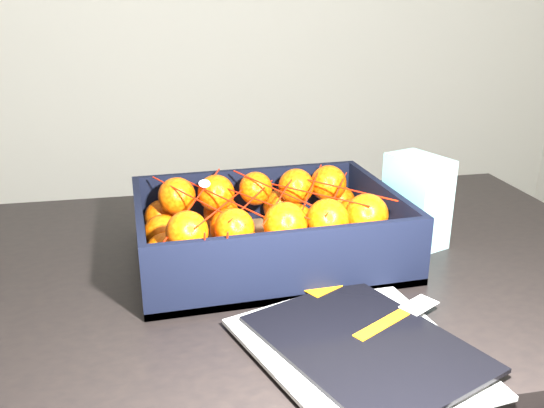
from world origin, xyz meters
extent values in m
cube|color=black|center=(0.06, 0.31, 0.73)|extent=(1.24, 0.86, 0.04)
cylinder|color=black|center=(-0.49, 0.66, 0.35)|extent=(0.06, 0.06, 0.71)
cylinder|color=black|center=(0.61, 0.66, 0.35)|extent=(0.06, 0.06, 0.71)
cube|color=beige|center=(0.08, 0.02, 0.75)|extent=(0.23, 0.30, 0.01)
cube|color=beige|center=(0.03, 0.02, 0.76)|extent=(0.28, 0.33, 0.01)
cube|color=black|center=(0.06, 0.02, 0.77)|extent=(0.29, 0.33, 0.01)
cube|color=orange|center=(0.06, 0.18, 0.77)|extent=(0.09, 0.08, 0.00)
cube|color=white|center=(0.17, 0.09, 0.77)|extent=(0.06, 0.05, 0.00)
cube|color=orange|center=(0.10, 0.05, 0.77)|extent=(0.10, 0.06, 0.00)
cube|color=#8B5E40|center=(0.01, 0.33, 0.76)|extent=(0.44, 0.33, 0.01)
cube|color=black|center=(0.01, 0.49, 0.81)|extent=(0.44, 0.01, 0.12)
cube|color=black|center=(0.01, 0.17, 0.81)|extent=(0.44, 0.01, 0.12)
cube|color=black|center=(-0.21, 0.33, 0.81)|extent=(0.01, 0.31, 0.12)
cube|color=black|center=(0.22, 0.33, 0.81)|extent=(0.01, 0.31, 0.12)
sphere|color=#D84A04|center=(-0.16, 0.21, 0.80)|extent=(0.07, 0.07, 0.07)
sphere|color=#D84A04|center=(-0.17, 0.29, 0.80)|extent=(0.07, 0.07, 0.07)
sphere|color=#D84A04|center=(-0.17, 0.37, 0.80)|extent=(0.07, 0.07, 0.07)
sphere|color=#D84A04|center=(-0.16, 0.45, 0.80)|extent=(0.06, 0.06, 0.06)
sphere|color=#D84A04|center=(-0.05, 0.21, 0.80)|extent=(0.07, 0.07, 0.07)
sphere|color=#D84A04|center=(-0.05, 0.29, 0.80)|extent=(0.07, 0.07, 0.07)
sphere|color=#D84A04|center=(-0.05, 0.37, 0.80)|extent=(0.07, 0.07, 0.07)
sphere|color=#D84A04|center=(-0.05, 0.45, 0.80)|extent=(0.07, 0.07, 0.07)
sphere|color=#D84A04|center=(0.07, 0.21, 0.80)|extent=(0.07, 0.07, 0.07)
sphere|color=#D84A04|center=(0.07, 0.29, 0.80)|extent=(0.06, 0.06, 0.06)
sphere|color=#D84A04|center=(0.07, 0.37, 0.80)|extent=(0.07, 0.07, 0.07)
sphere|color=#D84A04|center=(0.06, 0.45, 0.80)|extent=(0.07, 0.07, 0.07)
sphere|color=#D84A04|center=(0.19, 0.21, 0.80)|extent=(0.07, 0.07, 0.07)
sphere|color=#D84A04|center=(0.19, 0.29, 0.80)|extent=(0.07, 0.07, 0.07)
sphere|color=#D84A04|center=(0.18, 0.37, 0.80)|extent=(0.07, 0.07, 0.07)
sphere|color=#D84A04|center=(0.18, 0.45, 0.80)|extent=(0.07, 0.07, 0.07)
sphere|color=#D84A04|center=(-0.14, 0.25, 0.85)|extent=(0.07, 0.07, 0.07)
sphere|color=#D84A04|center=(-0.14, 0.42, 0.85)|extent=(0.07, 0.07, 0.07)
sphere|color=#D84A04|center=(-0.07, 0.24, 0.85)|extent=(0.06, 0.06, 0.06)
sphere|color=#D84A04|center=(-0.07, 0.41, 0.85)|extent=(0.07, 0.07, 0.07)
sphere|color=#D84A04|center=(0.02, 0.24, 0.85)|extent=(0.07, 0.07, 0.07)
sphere|color=#D84A04|center=(0.01, 0.42, 0.85)|extent=(0.06, 0.06, 0.06)
sphere|color=#D84A04|center=(0.09, 0.24, 0.85)|extent=(0.07, 0.07, 0.07)
sphere|color=#D84A04|center=(0.09, 0.41, 0.85)|extent=(0.07, 0.07, 0.07)
sphere|color=#D84A04|center=(0.15, 0.25, 0.85)|extent=(0.07, 0.07, 0.07)
sphere|color=#D84A04|center=(0.15, 0.42, 0.85)|extent=(0.07, 0.07, 0.07)
cylinder|color=#BA1806|center=(-0.11, 0.33, 0.87)|extent=(0.12, 0.23, 0.02)
cylinder|color=#BA1806|center=(-0.06, 0.34, 0.86)|extent=(0.12, 0.23, 0.01)
cylinder|color=#BA1806|center=(-0.02, 0.33, 0.86)|extent=(0.12, 0.23, 0.01)
cylinder|color=#BA1806|center=(0.03, 0.33, 0.87)|extent=(0.12, 0.23, 0.02)
cylinder|color=#BA1806|center=(0.08, 0.33, 0.87)|extent=(0.12, 0.23, 0.02)
cylinder|color=#BA1806|center=(0.13, 0.33, 0.87)|extent=(0.12, 0.23, 0.02)
cylinder|color=#BA1806|center=(-0.11, 0.34, 0.86)|extent=(0.12, 0.23, 0.04)
cylinder|color=#BA1806|center=(-0.06, 0.32, 0.86)|extent=(0.12, 0.23, 0.02)
cylinder|color=#BA1806|center=(-0.02, 0.33, 0.86)|extent=(0.12, 0.23, 0.02)
cylinder|color=#BA1806|center=(0.03, 0.33, 0.87)|extent=(0.12, 0.23, 0.01)
cylinder|color=#BA1806|center=(0.08, 0.33, 0.86)|extent=(0.12, 0.23, 0.03)
cylinder|color=#BA1806|center=(0.13, 0.32, 0.87)|extent=(0.12, 0.23, 0.01)
cylinder|color=#BA1806|center=(-0.12, 0.18, 0.84)|extent=(0.00, 0.03, 0.09)
cylinder|color=#BA1806|center=(-0.09, 0.18, 0.84)|extent=(0.01, 0.04, 0.08)
cube|color=silver|center=(0.29, 0.33, 0.83)|extent=(0.10, 0.13, 0.16)
camera|label=1|loc=(-0.21, -0.56, 1.19)|focal=37.86mm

